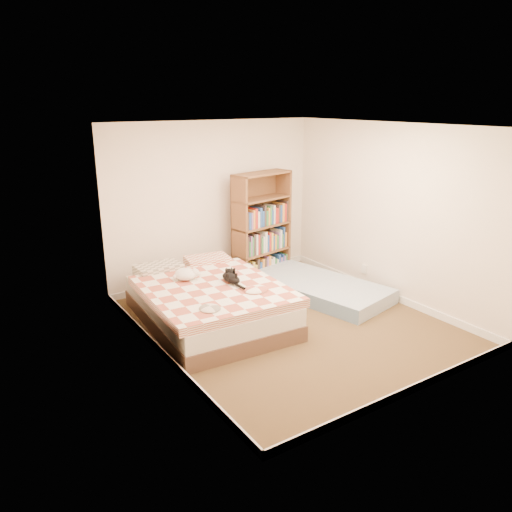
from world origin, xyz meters
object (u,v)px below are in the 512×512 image
floor_mattress (313,286)px  black_cat (230,277)px  bed (207,301)px  bookshelf (261,240)px  white_dog (186,274)px

floor_mattress → black_cat: size_ratio=3.81×
black_cat → bed: bearing=172.1°
bookshelf → white_dog: bearing=-165.6°
bed → floor_mattress: bed is taller
floor_mattress → white_dog: (-1.98, 0.20, 0.51)m
black_cat → bookshelf: bearing=67.9°
bookshelf → floor_mattress: bearing=-88.1°
bookshelf → white_dog: 1.92m
bookshelf → white_dog: size_ratio=4.65×
bookshelf → black_cat: bearing=-148.0°
bed → black_cat: bearing=-28.9°
floor_mattress → bookshelf: bearing=90.7°
bed → floor_mattress: size_ratio=1.02×
bed → white_dog: size_ratio=6.34×
black_cat → white_dog: (-0.44, 0.39, 0.01)m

